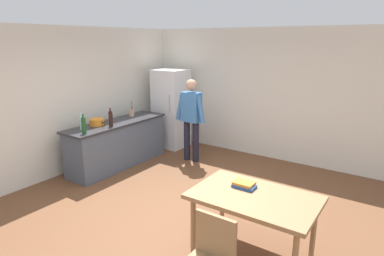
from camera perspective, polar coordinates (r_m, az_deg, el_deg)
name	(u,v)px	position (r m, az deg, el deg)	size (l,w,h in m)	color
ground_plane	(173,209)	(5.05, -3.26, -13.94)	(14.00, 14.00, 0.00)	brown
wall_back	(259,93)	(7.11, 11.59, 5.92)	(6.40, 0.12, 2.70)	silver
wall_left	(69,101)	(6.56, -20.68, 4.50)	(0.12, 5.60, 2.70)	silver
kitchen_counter	(118,144)	(6.67, -12.78, -2.68)	(0.64, 2.20, 0.90)	#4C5666
refrigerator	(171,109)	(7.63, -3.65, 3.38)	(0.70, 0.67, 1.80)	white
person	(191,115)	(6.63, -0.14, 2.30)	(0.70, 0.22, 1.70)	#1E1E2D
dining_table	(254,202)	(3.87, 10.77, -12.51)	(1.40, 0.90, 0.75)	#9E754C
cooking_pot	(97,122)	(6.39, -16.23, 1.03)	(0.40, 0.28, 0.12)	orange
utensil_jar	(132,113)	(6.94, -10.49, 2.64)	(0.11, 0.11, 0.32)	tan
bottle_wine_dark	(111,118)	(6.22, -13.99, 1.62)	(0.08, 0.08, 0.34)	black
bottle_water_clear	(81,123)	(6.12, -18.73, 0.86)	(0.07, 0.07, 0.30)	silver
bottle_wine_green	(84,125)	(5.86, -18.37, 0.48)	(0.08, 0.08, 0.34)	#1E5123
book_stack	(244,185)	(3.99, 9.07, -9.75)	(0.27, 0.18, 0.07)	#284C8E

